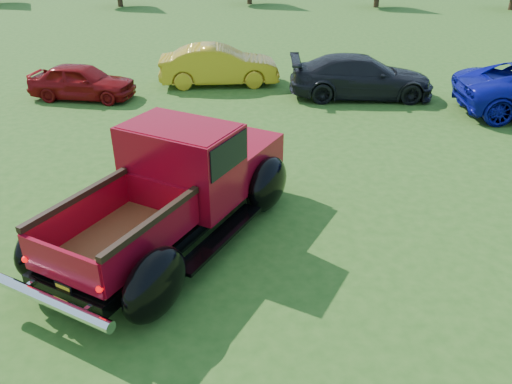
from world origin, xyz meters
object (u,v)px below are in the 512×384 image
Objects in this scene: pickup_truck at (184,181)px; show_car_yellow at (219,65)px; show_car_grey at (361,77)px; show_car_red at (82,81)px.

show_car_yellow is at bearing 118.01° from pickup_truck.
show_car_yellow is 5.02m from show_car_grey.
show_car_grey reaches higher than show_car_red.
show_car_grey is (4.16, 8.56, -0.30)m from pickup_truck.
show_car_grey is (9.14, 0.90, 0.10)m from show_car_red.
show_car_red is (-4.98, 7.66, -0.40)m from pickup_truck.
show_car_yellow reaches higher than show_car_red.
show_car_red is 9.19m from show_car_grey.
show_car_red is 4.70m from show_car_yellow.
pickup_truck is at bearing 150.86° from show_car_grey.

